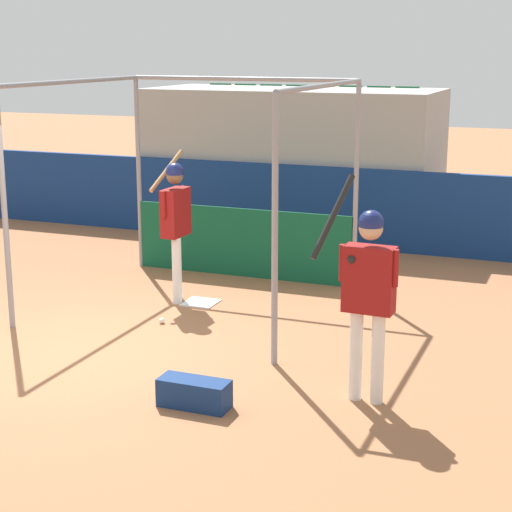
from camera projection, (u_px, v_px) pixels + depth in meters
ground_plane at (77, 353)px, 9.77m from camera, size 60.00×60.00×0.00m
outfield_wall at (270, 203)px, 15.23m from camera, size 24.00×0.12×1.39m
bleacher_section at (293, 159)px, 16.22m from camera, size 5.40×2.40×2.67m
batting_cage at (224, 202)px, 12.13m from camera, size 3.56×3.38×2.98m
home_plate at (201, 303)px, 11.66m from camera, size 0.44×0.44×0.02m
player_batter at (176, 217)px, 11.52m from camera, size 0.50×0.93×2.01m
player_waiting at (368, 285)px, 8.18m from camera, size 0.83×0.53×2.21m
equipment_bag at (194, 393)px, 8.28m from camera, size 0.70×0.28×0.28m
baseball at (162, 321)px, 10.80m from camera, size 0.07×0.07×0.07m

